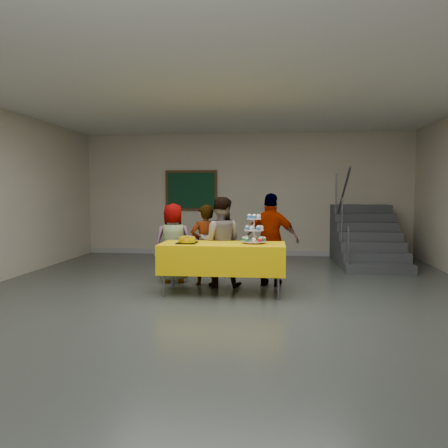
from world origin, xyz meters
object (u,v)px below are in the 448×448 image
(bear_cake, at_px, (187,240))
(schoolchild_c, at_px, (220,242))
(staircase, at_px, (365,240))
(schoolchild_a, at_px, (173,243))
(noticeboard, at_px, (191,190))
(schoolchild_b, at_px, (205,245))
(schoolchild_d, at_px, (271,240))
(cupcake_stand, at_px, (254,232))
(bake_table, at_px, (223,257))

(bear_cake, relative_size, schoolchild_c, 0.24)
(schoolchild_c, distance_m, staircase, 4.05)
(staircase, bearing_deg, schoolchild_a, -145.50)
(schoolchild_c, relative_size, noticeboard, 1.13)
(bear_cake, relative_size, schoolchild_b, 0.27)
(schoolchild_d, bearing_deg, staircase, -113.83)
(cupcake_stand, height_order, staircase, staircase)
(schoolchild_b, xyz_separation_m, schoolchild_c, (0.26, -0.09, 0.06))
(bake_table, distance_m, noticeboard, 4.50)
(schoolchild_d, bearing_deg, bake_table, 54.01)
(bake_table, xyz_separation_m, bear_cake, (-0.53, -0.06, 0.27))
(staircase, bearing_deg, schoolchild_d, -126.96)
(cupcake_stand, xyz_separation_m, bear_cake, (-1.01, -0.12, -0.11))
(schoolchild_a, xyz_separation_m, noticeboard, (-0.32, 3.40, 0.92))
(bake_table, relative_size, schoolchild_a, 1.39)
(bear_cake, distance_m, schoolchild_c, 0.74)
(schoolchild_b, distance_m, schoolchild_c, 0.28)
(bear_cake, distance_m, schoolchild_d, 1.45)
(schoolchild_d, bearing_deg, bear_cake, 41.98)
(bear_cake, relative_size, noticeboard, 0.28)
(schoolchild_b, height_order, schoolchild_d, schoolchild_d)
(cupcake_stand, height_order, schoolchild_a, schoolchild_a)
(schoolchild_c, bearing_deg, schoolchild_b, -18.37)
(cupcake_stand, xyz_separation_m, schoolchild_d, (0.26, 0.58, -0.18))
(bear_cake, height_order, schoolchild_d, schoolchild_d)
(bear_cake, distance_m, staircase, 4.78)
(bake_table, height_order, schoolchild_d, schoolchild_d)
(schoolchild_d, bearing_deg, cupcake_stand, 78.92)
(cupcake_stand, relative_size, schoolchild_a, 0.33)
(staircase, bearing_deg, noticeboard, 168.33)
(bake_table, height_order, bear_cake, bear_cake)
(cupcake_stand, xyz_separation_m, schoolchild_c, (-0.57, 0.47, -0.21))
(bake_table, distance_m, schoolchild_c, 0.56)
(schoolchild_c, bearing_deg, cupcake_stand, 140.28)
(bake_table, height_order, noticeboard, noticeboard)
(bake_table, bearing_deg, bear_cake, -173.36)
(cupcake_stand, relative_size, bear_cake, 1.24)
(bear_cake, xyz_separation_m, schoolchild_a, (-0.41, 0.86, -0.15))
(bear_cake, relative_size, schoolchild_d, 0.23)
(schoolchild_a, bearing_deg, schoolchild_b, 147.04)
(noticeboard, bearing_deg, schoolchild_b, -75.86)
(bake_table, distance_m, schoolchild_b, 0.72)
(schoolchild_d, relative_size, staircase, 0.64)
(schoolchild_d, height_order, staircase, staircase)
(schoolchild_b, bearing_deg, schoolchild_d, 163.53)
(schoolchild_d, distance_m, noticeboard, 4.17)
(schoolchild_a, bearing_deg, staircase, -160.57)
(schoolchild_a, height_order, staircase, staircase)
(cupcake_stand, xyz_separation_m, schoolchild_b, (-0.83, 0.55, -0.27))
(bake_table, distance_m, schoolchild_a, 1.24)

